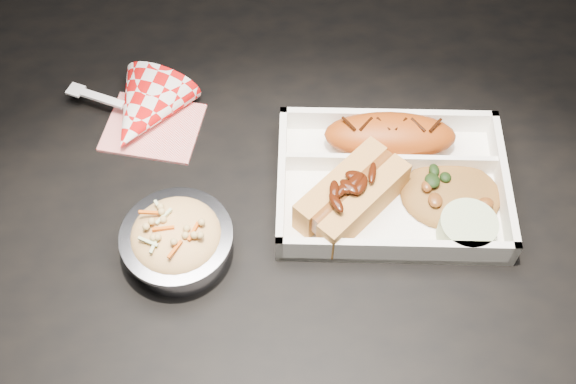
# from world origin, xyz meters

# --- Properties ---
(dining_table) EXTENTS (1.20, 0.80, 0.75)m
(dining_table) POSITION_xyz_m (0.00, 0.00, 0.66)
(dining_table) COLOR black
(dining_table) RESTS_ON ground
(food_tray) EXTENTS (0.27, 0.21, 0.04)m
(food_tray) POSITION_xyz_m (0.12, -0.02, 0.76)
(food_tray) COLOR white
(food_tray) RESTS_ON dining_table
(fried_pastry) EXTENTS (0.15, 0.07, 0.04)m
(fried_pastry) POSITION_xyz_m (0.13, 0.03, 0.78)
(fried_pastry) COLOR #A04110
(fried_pastry) RESTS_ON food_tray
(hotdog) EXTENTS (0.13, 0.13, 0.06)m
(hotdog) POSITION_xyz_m (0.08, -0.05, 0.78)
(hotdog) COLOR #C68A43
(hotdog) RESTS_ON food_tray
(fried_rice_mound) EXTENTS (0.12, 0.10, 0.03)m
(fried_rice_mound) POSITION_xyz_m (0.19, -0.04, 0.77)
(fried_rice_mound) COLOR #92602A
(fried_rice_mound) RESTS_ON food_tray
(cupcake_liner) EXTENTS (0.06, 0.06, 0.03)m
(cupcake_liner) POSITION_xyz_m (0.19, -0.09, 0.77)
(cupcake_liner) COLOR #B5C897
(cupcake_liner) RESTS_ON food_tray
(foil_coleslaw_cup) EXTENTS (0.12, 0.12, 0.07)m
(foil_coleslaw_cup) POSITION_xyz_m (-0.11, -0.08, 0.78)
(foil_coleslaw_cup) COLOR silver
(foil_coleslaw_cup) RESTS_ON dining_table
(napkin_fork) EXTENTS (0.17, 0.14, 0.10)m
(napkin_fork) POSITION_xyz_m (-0.15, 0.10, 0.77)
(napkin_fork) COLOR red
(napkin_fork) RESTS_ON dining_table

